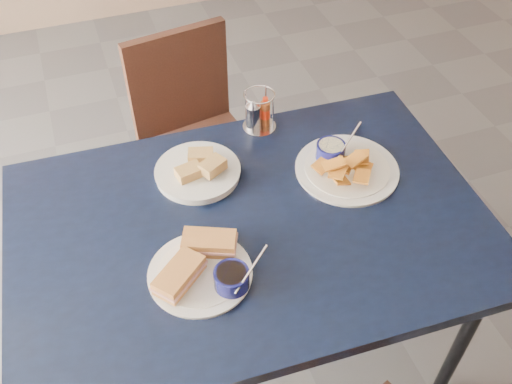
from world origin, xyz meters
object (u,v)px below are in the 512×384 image
object	(u,v)px
chair_far	(195,125)
sandwich_plate	(204,267)
condiment_caddy	(258,114)
dining_table	(251,235)
plantain_plate	(342,164)
bread_basket	(199,171)

from	to	relation	value
chair_far	sandwich_plate	distance (m)	0.96
condiment_caddy	dining_table	bearing A→B (deg)	-112.45
sandwich_plate	dining_table	bearing A→B (deg)	36.34
plantain_plate	bread_basket	bearing A→B (deg)	164.68
bread_basket	condiment_caddy	distance (m)	0.29
condiment_caddy	chair_far	bearing A→B (deg)	108.19
dining_table	plantain_plate	distance (m)	0.36
bread_basket	condiment_caddy	bearing A→B (deg)	32.45
chair_far	condiment_caddy	size ratio (longest dim) A/B	6.39
chair_far	sandwich_plate	xyz separation A→B (m)	(-0.20, -0.90, 0.28)
bread_basket	dining_table	bearing A→B (deg)	-69.38
chair_far	bread_basket	distance (m)	0.62
sandwich_plate	plantain_plate	bearing A→B (deg)	25.29
condiment_caddy	bread_basket	bearing A→B (deg)	-147.55
dining_table	sandwich_plate	size ratio (longest dim) A/B	4.55
chair_far	plantain_plate	distance (m)	0.78
bread_basket	condiment_caddy	world-z (taller)	condiment_caddy
bread_basket	condiment_caddy	xyz separation A→B (m)	(0.25, 0.16, 0.04)
dining_table	chair_far	bearing A→B (deg)	87.75
bread_basket	sandwich_plate	bearing A→B (deg)	-103.44
chair_far	condiment_caddy	distance (m)	0.51
condiment_caddy	sandwich_plate	bearing A→B (deg)	-122.87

